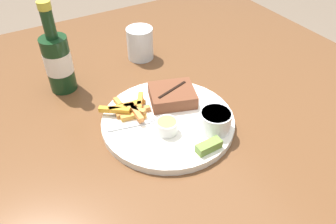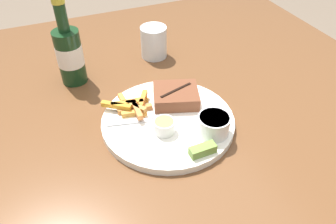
{
  "view_description": "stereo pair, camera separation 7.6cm",
  "coord_description": "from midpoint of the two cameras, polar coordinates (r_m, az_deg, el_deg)",
  "views": [
    {
      "loc": [
        -0.29,
        -0.5,
        1.29
      ],
      "look_at": [
        0.0,
        0.0,
        0.8
      ],
      "focal_mm": 35.0,
      "sensor_mm": 36.0,
      "label": 1
    },
    {
      "loc": [
        -0.22,
        -0.54,
        1.29
      ],
      "look_at": [
        0.0,
        0.0,
        0.8
      ],
      "focal_mm": 35.0,
      "sensor_mm": 36.0,
      "label": 2
    }
  ],
  "objects": [
    {
      "name": "dining_table",
      "position": [
        0.83,
        -2.63,
        -5.58
      ],
      "size": [
        1.37,
        1.38,
        0.76
      ],
      "color": "brown",
      "rests_on": "ground_plane"
    },
    {
      "name": "dinner_plate",
      "position": [
        0.78,
        -2.79,
        -1.74
      ],
      "size": [
        0.31,
        0.31,
        0.02
      ],
      "color": "white",
      "rests_on": "dining_table"
    },
    {
      "name": "steak_portion",
      "position": [
        0.81,
        -1.92,
        2.84
      ],
      "size": [
        0.13,
        0.12,
        0.04
      ],
      "color": "brown",
      "rests_on": "dinner_plate"
    },
    {
      "name": "fries_pile",
      "position": [
        0.79,
        -9.41,
        0.37
      ],
      "size": [
        0.12,
        0.12,
        0.02
      ],
      "color": "#CA883E",
      "rests_on": "dinner_plate"
    },
    {
      "name": "coleslaw_cup",
      "position": [
        0.73,
        5.34,
        -1.49
      ],
      "size": [
        0.07,
        0.07,
        0.05
      ],
      "color": "white",
      "rests_on": "dinner_plate"
    },
    {
      "name": "dipping_sauce_cup",
      "position": [
        0.73,
        -3.19,
        -2.59
      ],
      "size": [
        0.05,
        0.05,
        0.03
      ],
      "color": "silver",
      "rests_on": "dinner_plate"
    },
    {
      "name": "pickle_spear",
      "position": [
        0.69,
        4.01,
        -6.12
      ],
      "size": [
        0.06,
        0.02,
        0.02
      ],
      "color": "olive",
      "rests_on": "dinner_plate"
    },
    {
      "name": "fork_utensil",
      "position": [
        0.76,
        -8.89,
        -2.35
      ],
      "size": [
        0.13,
        0.04,
        0.0
      ],
      "rotation": [
        0.0,
        0.0,
        6.06
      ],
      "color": "#B7B7BC",
      "rests_on": "dinner_plate"
    },
    {
      "name": "beer_bottle",
      "position": [
        0.91,
        -20.96,
        8.27
      ],
      "size": [
        0.07,
        0.07,
        0.24
      ],
      "color": "#143319",
      "rests_on": "dining_table"
    },
    {
      "name": "drinking_glass",
      "position": [
        1.02,
        -7.07,
        11.72
      ],
      "size": [
        0.08,
        0.08,
        0.1
      ],
      "color": "silver",
      "rests_on": "dining_table"
    }
  ]
}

